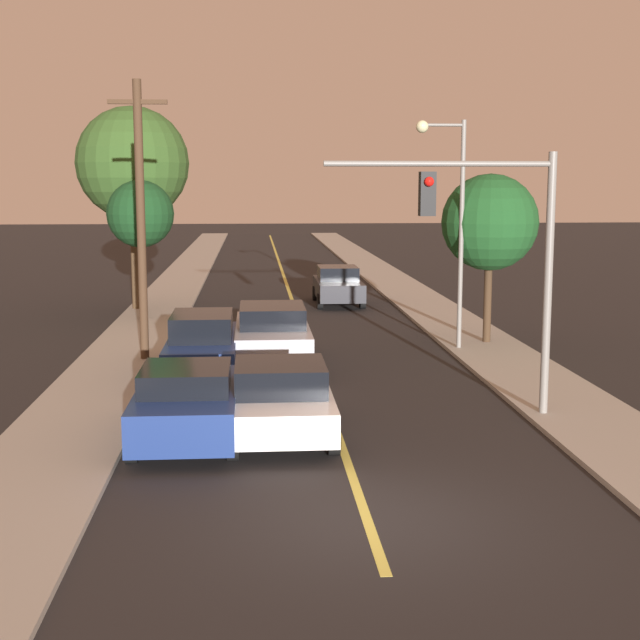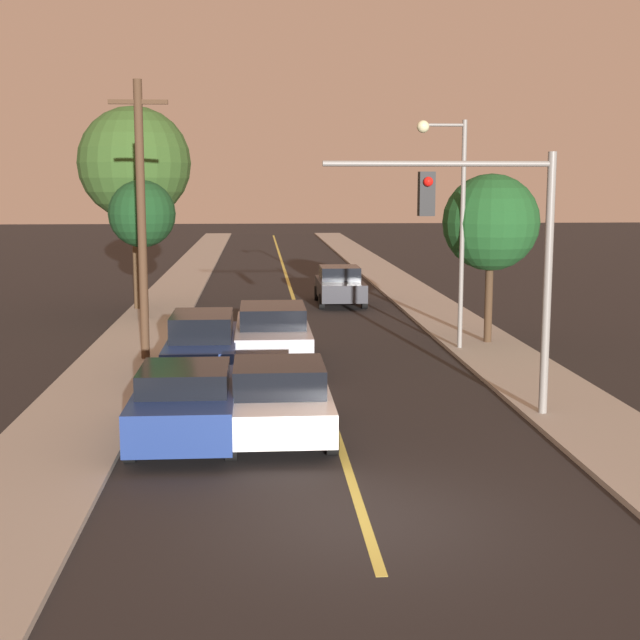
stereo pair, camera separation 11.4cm
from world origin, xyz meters
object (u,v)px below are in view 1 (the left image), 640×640
at_px(car_far_oncoming, 338,285).
at_px(tree_left_near, 133,164).
at_px(car_near_lane_front, 280,398).
at_px(car_near_lane_second, 272,334).
at_px(car_outer_lane_second, 203,346).
at_px(utility_pole_left, 141,216).
at_px(streetlamp_right, 451,203).
at_px(traffic_signal_mast, 495,237).
at_px(tree_left_far, 140,215).
at_px(car_outer_lane_front, 187,403).
at_px(tree_right_near, 490,223).

distance_m(car_far_oncoming, tree_left_near, 9.59).
relative_size(car_near_lane_front, tree_left_near, 0.55).
distance_m(car_near_lane_front, car_near_lane_second, 6.98).
distance_m(car_outer_lane_second, utility_pole_left, 4.35).
height_order(car_far_oncoming, utility_pole_left, utility_pole_left).
height_order(car_outer_lane_second, tree_left_near, tree_left_near).
bearing_deg(streetlamp_right, traffic_signal_mast, -95.80).
bearing_deg(tree_left_near, car_outer_lane_second, -75.43).
relative_size(car_near_lane_second, car_outer_lane_second, 1.03).
xyz_separation_m(car_near_lane_front, tree_left_near, (-5.09, 17.99, 4.96)).
xyz_separation_m(car_far_oncoming, tree_left_far, (-7.53, -4.10, 3.08)).
height_order(car_near_lane_front, car_far_oncoming, car_far_oncoming).
bearing_deg(tree_left_far, car_far_oncoming, 28.54).
distance_m(car_outer_lane_second, tree_left_far, 10.73).
height_order(utility_pole_left, tree_left_near, tree_left_near).
height_order(streetlamp_right, utility_pole_left, utility_pole_left).
bearing_deg(car_outer_lane_second, car_outer_lane_front, -90.00).
xyz_separation_m(car_near_lane_second, tree_left_near, (-5.09, 11.01, 4.85)).
bearing_deg(car_far_oncoming, streetlamp_right, 102.02).
bearing_deg(car_outer_lane_front, tree_left_far, 99.88).
bearing_deg(car_near_lane_front, traffic_signal_mast, 12.49).
bearing_deg(traffic_signal_mast, utility_pole_left, 140.28).
bearing_deg(tree_left_far, car_outer_lane_second, -74.76).
relative_size(car_near_lane_front, car_outer_lane_front, 1.00).
distance_m(car_far_oncoming, streetlamp_right, 11.54).
distance_m(car_outer_lane_second, car_far_oncoming, 14.84).
bearing_deg(streetlamp_right, tree_left_far, 146.00).
distance_m(utility_pole_left, tree_right_near, 10.46).
bearing_deg(car_outer_lane_second, streetlamp_right, 25.00).
xyz_separation_m(utility_pole_left, tree_left_near, (-1.52, 10.28, 1.63)).
xyz_separation_m(car_near_lane_second, streetlamp_right, (5.29, 1.73, 3.53)).
bearing_deg(utility_pole_left, car_near_lane_front, -65.16).
xyz_separation_m(traffic_signal_mast, utility_pole_left, (-8.08, 6.71, 0.21)).
xyz_separation_m(streetlamp_right, tree_right_near, (1.42, 0.90, -0.61)).
bearing_deg(car_near_lane_front, car_outer_lane_front, -173.44).
height_order(car_near_lane_second, tree_left_far, tree_left_far).
xyz_separation_m(utility_pole_left, tree_left_far, (-0.95, 7.63, -0.23)).
bearing_deg(car_near_lane_front, streetlamp_right, 58.73).
bearing_deg(car_near_lane_second, tree_right_near, 21.41).
bearing_deg(car_outer_lane_front, utility_pole_left, 102.49).
distance_m(car_near_lane_front, tree_left_near, 19.35).
bearing_deg(tree_left_far, car_outer_lane_front, -80.12).
bearing_deg(car_far_oncoming, traffic_signal_mast, 94.65).
distance_m(traffic_signal_mast, tree_left_far, 16.94).
relative_size(car_near_lane_front, traffic_signal_mast, 0.77).
xyz_separation_m(car_outer_lane_front, traffic_signal_mast, (6.32, 1.21, 3.12)).
height_order(car_far_oncoming, traffic_signal_mast, traffic_signal_mast).
xyz_separation_m(car_outer_lane_second, tree_left_far, (-2.71, 9.94, 3.02)).
bearing_deg(tree_left_near, car_near_lane_second, -65.20).
bearing_deg(car_far_oncoming, car_near_lane_second, 76.41).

